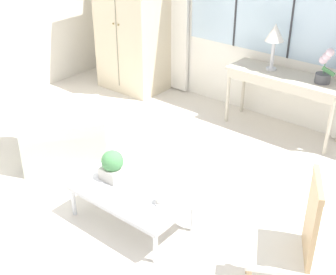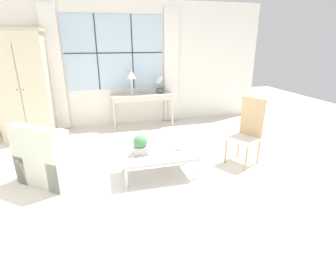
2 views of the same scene
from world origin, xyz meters
The scene contains 11 objects.
ground_plane centered at (0.00, 0.00, 0.00)m, with size 14.00×14.00×0.00m, color silver.
wall_back_windowed centered at (0.00, 3.02, 1.40)m, with size 7.20×0.14×2.80m.
armoire centered at (-1.89, 2.62, 1.09)m, with size 1.04×0.73×2.16m.
console_table centered at (0.54, 2.71, 0.68)m, with size 1.44×0.47×0.77m.
table_lamp centered at (0.32, 2.74, 1.21)m, with size 0.23×0.23×0.57m.
potted_orchid centered at (0.98, 2.74, 0.94)m, with size 0.22×0.18×0.41m.
armchair_upholstered centered at (-1.12, 0.54, 0.28)m, with size 1.20×1.21×0.89m.
side_chair_wooden centered at (1.86, 0.26, 0.59)m, with size 0.60×0.60×1.09m.
coffee_table centered at (0.33, 0.17, 0.33)m, with size 1.12×0.62×0.37m.
potted_plant_small centered at (0.07, 0.21, 0.51)m, with size 0.21×0.21×0.29m.
pillar_candle centered at (0.67, 0.19, 0.41)m, with size 0.12×0.12×0.11m.
Camera 1 is at (2.78, -2.30, 2.82)m, focal length 50.00 mm.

